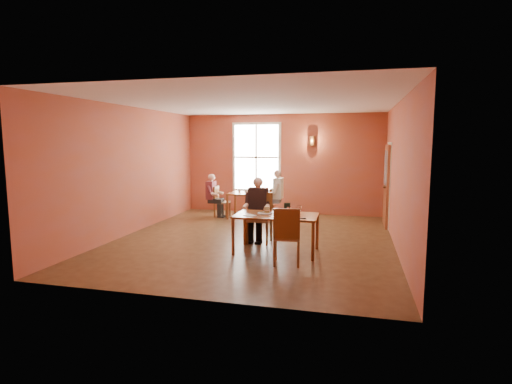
% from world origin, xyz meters
% --- Properties ---
extents(ground, '(6.00, 7.00, 0.01)m').
position_xyz_m(ground, '(0.00, 0.00, 0.00)').
color(ground, brown).
rests_on(ground, ground).
extents(wall_back, '(6.00, 0.04, 3.00)m').
position_xyz_m(wall_back, '(0.00, 3.50, 1.50)').
color(wall_back, brown).
rests_on(wall_back, ground).
extents(wall_front, '(6.00, 0.04, 3.00)m').
position_xyz_m(wall_front, '(0.00, -3.50, 1.50)').
color(wall_front, brown).
rests_on(wall_front, ground).
extents(wall_left, '(0.04, 7.00, 3.00)m').
position_xyz_m(wall_left, '(-3.00, 0.00, 1.50)').
color(wall_left, brown).
rests_on(wall_left, ground).
extents(wall_right, '(0.04, 7.00, 3.00)m').
position_xyz_m(wall_right, '(3.00, 0.00, 1.50)').
color(wall_right, brown).
rests_on(wall_right, ground).
extents(ceiling, '(6.00, 7.00, 0.04)m').
position_xyz_m(ceiling, '(0.00, 0.00, 3.00)').
color(ceiling, white).
rests_on(ceiling, wall_back).
extents(window, '(1.36, 0.10, 1.96)m').
position_xyz_m(window, '(-0.80, 3.45, 1.70)').
color(window, white).
rests_on(window, wall_back).
extents(door, '(0.12, 1.04, 2.10)m').
position_xyz_m(door, '(2.94, 2.30, 1.05)').
color(door, maroon).
rests_on(door, ground).
extents(wall_sconce, '(0.16, 0.16, 0.28)m').
position_xyz_m(wall_sconce, '(0.90, 3.40, 2.20)').
color(wall_sconce, brown).
rests_on(wall_sconce, wall_back).
extents(main_table, '(1.61, 0.90, 0.75)m').
position_xyz_m(main_table, '(0.68, -0.87, 0.38)').
color(main_table, brown).
rests_on(main_table, ground).
extents(chair_diner_main, '(0.48, 0.48, 1.08)m').
position_xyz_m(chair_diner_main, '(0.18, -0.22, 0.54)').
color(chair_diner_main, brown).
rests_on(chair_diner_main, ground).
extents(diner_main, '(0.54, 0.54, 1.35)m').
position_xyz_m(diner_main, '(0.18, -0.25, 0.68)').
color(diner_main, black).
rests_on(diner_main, ground).
extents(chair_empty, '(0.52, 0.52, 1.04)m').
position_xyz_m(chair_empty, '(1.01, -1.58, 0.52)').
color(chair_empty, brown).
rests_on(chair_empty, ground).
extents(plate_food, '(0.36, 0.36, 0.04)m').
position_xyz_m(plate_food, '(0.44, -0.84, 0.77)').
color(plate_food, white).
rests_on(plate_food, main_table).
extents(sandwich, '(0.11, 0.10, 0.12)m').
position_xyz_m(sandwich, '(0.47, -0.79, 0.81)').
color(sandwich, tan).
rests_on(sandwich, main_table).
extents(goblet_a, '(0.10, 0.10, 0.19)m').
position_xyz_m(goblet_a, '(1.12, -0.74, 0.85)').
color(goblet_a, silver).
rests_on(goblet_a, main_table).
extents(goblet_c, '(0.10, 0.10, 0.21)m').
position_xyz_m(goblet_c, '(0.97, -1.09, 0.86)').
color(goblet_c, silver).
rests_on(goblet_c, main_table).
extents(menu_stand, '(0.13, 0.07, 0.20)m').
position_xyz_m(menu_stand, '(0.85, -0.64, 0.86)').
color(menu_stand, black).
rests_on(menu_stand, main_table).
extents(knife, '(0.19, 0.12, 0.00)m').
position_xyz_m(knife, '(0.61, -1.11, 0.76)').
color(knife, white).
rests_on(knife, main_table).
extents(napkin, '(0.26, 0.26, 0.01)m').
position_xyz_m(napkin, '(0.20, -1.09, 0.76)').
color(napkin, silver).
rests_on(napkin, main_table).
extents(sunglasses, '(0.13, 0.07, 0.02)m').
position_xyz_m(sunglasses, '(1.23, -1.16, 0.76)').
color(sunglasses, black).
rests_on(sunglasses, main_table).
extents(second_table, '(0.82, 0.82, 0.72)m').
position_xyz_m(second_table, '(-0.93, 2.47, 0.36)').
color(second_table, brown).
rests_on(second_table, ground).
extents(chair_diner_white, '(0.39, 0.39, 0.88)m').
position_xyz_m(chair_diner_white, '(-0.28, 2.47, 0.44)').
color(chair_diner_white, '#612813').
rests_on(chair_diner_white, ground).
extents(diner_white, '(0.54, 0.54, 1.34)m').
position_xyz_m(diner_white, '(-0.25, 2.47, 0.67)').
color(diner_white, white).
rests_on(diner_white, ground).
extents(chair_diner_maroon, '(0.39, 0.39, 0.89)m').
position_xyz_m(chair_diner_maroon, '(-1.58, 2.47, 0.44)').
color(chair_diner_maroon, '#4B2A14').
rests_on(chair_diner_maroon, ground).
extents(diner_maroon, '(0.48, 0.48, 1.21)m').
position_xyz_m(diner_maroon, '(-1.61, 2.47, 0.60)').
color(diner_maroon, maroon).
rests_on(diner_maroon, ground).
extents(cup_a, '(0.15, 0.15, 0.09)m').
position_xyz_m(cup_a, '(-0.82, 2.34, 0.77)').
color(cup_a, silver).
rests_on(cup_a, second_table).
extents(cup_b, '(0.10, 0.10, 0.09)m').
position_xyz_m(cup_b, '(-1.10, 2.61, 0.77)').
color(cup_b, silver).
rests_on(cup_b, second_table).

